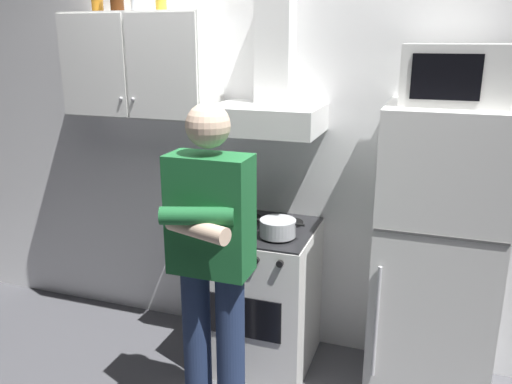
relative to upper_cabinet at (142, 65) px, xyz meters
name	(u,v)px	position (x,y,z in m)	size (l,w,h in m)	color
ground_plane	(256,384)	(0.85, -0.37, -1.75)	(7.00, 7.00, 0.00)	#4C4C51
back_wall_tiled	(289,134)	(0.85, 0.23, -0.40)	(4.80, 0.10, 2.70)	white
upper_cabinet	(142,65)	(0.00, 0.00, 0.00)	(0.90, 0.37, 0.60)	white
stove_oven	(262,295)	(0.80, -0.13, -1.32)	(0.60, 0.62, 0.87)	white
range_hood	(270,96)	(0.80, 0.00, -0.15)	(0.60, 0.44, 0.75)	white
refrigerator	(435,260)	(1.75, -0.12, -0.95)	(0.60, 0.62, 1.60)	white
microwave	(455,75)	(1.75, -0.11, -0.01)	(0.48, 0.37, 0.28)	silver
person_standing	(211,261)	(0.75, -0.73, -0.85)	(0.38, 0.33, 1.64)	navy
cooking_pot	(278,228)	(0.93, -0.24, -0.83)	(0.30, 0.20, 0.09)	#B7BABF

